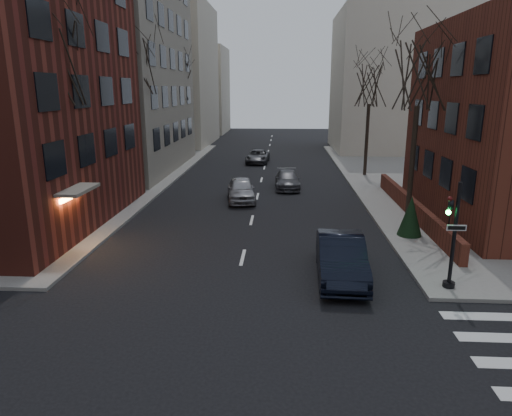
{
  "coord_description": "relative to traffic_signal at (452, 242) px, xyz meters",
  "views": [
    {
      "loc": [
        1.72,
        -7.16,
        7.35
      ],
      "look_at": [
        0.53,
        13.16,
        2.0
      ],
      "focal_mm": 32.0,
      "sensor_mm": 36.0,
      "label": 1
    }
  ],
  "objects": [
    {
      "name": "building_distant_lb",
      "position": [
        -20.94,
        63.01,
        5.09
      ],
      "size": [
        10.0,
        12.0,
        14.0
      ],
      "primitive_type": "cube",
      "color": "beige",
      "rests_on": "ground"
    },
    {
      "name": "parked_sedan",
      "position": [
        -3.84,
        1.01,
        -1.06
      ],
      "size": [
        1.98,
        5.23,
        1.71
      ],
      "primitive_type": "imported",
      "rotation": [
        0.0,
        0.0,
        -0.03
      ],
      "color": "black",
      "rests_on": "ground"
    },
    {
      "name": "car_lane_gray",
      "position": [
        -5.82,
        17.85,
        -1.26
      ],
      "size": [
        1.95,
        4.49,
        1.29
      ],
      "primitive_type": "imported",
      "rotation": [
        0.0,
        0.0,
        0.03
      ],
      "color": "#46464C",
      "rests_on": "ground"
    },
    {
      "name": "tree_right_a",
      "position": [
        0.86,
        9.01,
        6.12
      ],
      "size": [
        3.96,
        3.96,
        9.72
      ],
      "color": "#2D231C",
      "rests_on": "sidewalk_far_right"
    },
    {
      "name": "car_lane_far",
      "position": [
        -8.74,
        29.93,
        -1.26
      ],
      "size": [
        2.39,
        4.78,
        1.3
      ],
      "primitive_type": "imported",
      "rotation": [
        0.0,
        0.0,
        -0.05
      ],
      "color": "#45454B",
      "rests_on": "ground"
    },
    {
      "name": "car_lane_silver",
      "position": [
        -8.97,
        13.71,
        -1.14
      ],
      "size": [
        2.41,
        4.7,
        1.53
      ],
      "primitive_type": "imported",
      "rotation": [
        0.0,
        0.0,
        0.14
      ],
      "color": "#9A9A9F",
      "rests_on": "ground"
    },
    {
      "name": "building_distant_ra",
      "position": [
        7.06,
        41.01,
        6.09
      ],
      "size": [
        14.0,
        14.0,
        16.0
      ],
      "primitive_type": "cube",
      "color": "beige",
      "rests_on": "ground"
    },
    {
      "name": "tree_left_c",
      "position": [
        -16.74,
        31.01,
        6.12
      ],
      "size": [
        3.96,
        3.96,
        9.72
      ],
      "color": "#2D231C",
      "rests_on": "sidewalk_far_left"
    },
    {
      "name": "sandwich_board",
      "position": [
        1.45,
        9.51,
        -1.27
      ],
      "size": [
        0.5,
        0.65,
        0.98
      ],
      "primitive_type": "cube",
      "rotation": [
        0.0,
        0.0,
        0.11
      ],
      "color": "white",
      "rests_on": "sidewalk_far_right"
    },
    {
      "name": "traffic_signal",
      "position": [
        0.0,
        0.0,
        0.0
      ],
      "size": [
        0.76,
        0.44,
        4.0
      ],
      "color": "black",
      "rests_on": "sidewalk_far_right"
    },
    {
      "name": "building_distant_la",
      "position": [
        -22.94,
        46.01,
        7.09
      ],
      "size": [
        14.0,
        16.0,
        18.0
      ],
      "primitive_type": "cube",
      "color": "beige",
      "rests_on": "ground"
    },
    {
      "name": "streetlamp_near",
      "position": [
        -16.14,
        13.01,
        2.33
      ],
      "size": [
        0.36,
        0.36,
        6.28
      ],
      "color": "black",
      "rests_on": "sidewalk_far_left"
    },
    {
      "name": "tree_right_b",
      "position": [
        0.86,
        23.01,
        5.68
      ],
      "size": [
        3.74,
        3.74,
        9.18
      ],
      "color": "#2D231C",
      "rests_on": "sidewalk_far_right"
    },
    {
      "name": "tree_left_b",
      "position": [
        -16.74,
        17.01,
        7.0
      ],
      "size": [
        4.4,
        4.4,
        10.8
      ],
      "color": "#2D231C",
      "rests_on": "sidewalk_far_left"
    },
    {
      "name": "evergreen_shrub",
      "position": [
        0.24,
        6.25,
        -0.75
      ],
      "size": [
        1.59,
        1.59,
        2.02
      ],
      "primitive_type": "cone",
      "rotation": [
        0.0,
        0.0,
        0.41
      ],
      "color": "black",
      "rests_on": "sidewalk_far_right"
    },
    {
      "name": "low_wall_right",
      "position": [
        1.36,
        10.01,
        -1.26
      ],
      "size": [
        0.35,
        16.0,
        1.0
      ],
      "primitive_type": "cube",
      "color": "#572419",
      "rests_on": "sidewalk_far_right"
    },
    {
      "name": "tree_left_a",
      "position": [
        -16.74,
        5.01,
        6.56
      ],
      "size": [
        4.18,
        4.18,
        10.26
      ],
      "color": "#2D231C",
      "rests_on": "sidewalk_far_left"
    },
    {
      "name": "building_left_tan",
      "position": [
        -24.94,
        25.01,
        12.09
      ],
      "size": [
        18.0,
        18.0,
        28.0
      ],
      "primitive_type": "cube",
      "color": "gray",
      "rests_on": "ground"
    },
    {
      "name": "streetlamp_far",
      "position": [
        -16.14,
        33.01,
        2.33
      ],
      "size": [
        0.36,
        0.36,
        6.28
      ],
      "color": "black",
      "rests_on": "sidewalk_far_left"
    }
  ]
}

